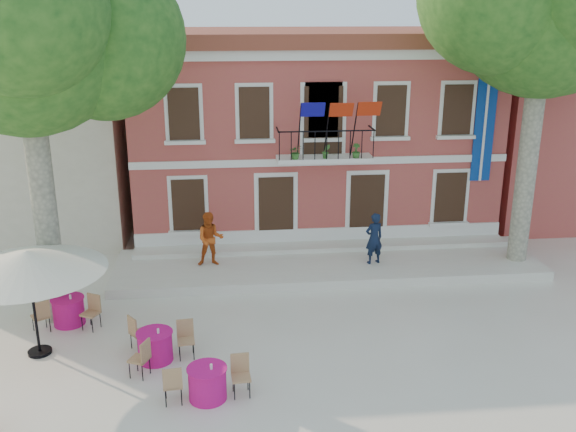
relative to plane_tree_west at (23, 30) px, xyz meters
The scene contains 12 objects.
ground 10.04m from the plane_tree_west, 14.98° to the right, with size 90.00×90.00×0.00m, color beige.
main_building 12.32m from the plane_tree_west, 45.81° to the left, with size 13.50×9.59×7.50m.
neighbor_west 10.95m from the plane_tree_west, 109.86° to the left, with size 9.40×9.40×6.40m.
terrace 11.48m from the plane_tree_west, 18.80° to the left, with size 14.00×3.40×0.30m, color silver.
plane_tree_west is the anchor object (origin of this frame).
plane_tree_east 14.62m from the plane_tree_west, ahead, with size 5.84×5.84×11.48m.
patio_umbrella 5.63m from the plane_tree_west, 89.82° to the right, with size 3.73×3.73×2.77m.
pedestrian_navy 11.88m from the plane_tree_west, 14.19° to the left, with size 0.63×0.41×1.72m, color black.
pedestrian_orange 8.33m from the plane_tree_west, 33.19° to the left, with size 0.87×0.68×1.79m, color #C54D17.
cafe_table_0 8.34m from the plane_tree_west, 40.94° to the right, with size 1.71×1.86×0.95m.
cafe_table_1 9.55m from the plane_tree_west, 45.46° to the right, with size 1.95×0.90×0.95m.
cafe_table_3 7.38m from the plane_tree_west, 42.51° to the right, with size 1.87×1.64×0.95m.
Camera 1 is at (-1.31, -15.15, 8.30)m, focal length 40.00 mm.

